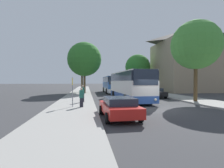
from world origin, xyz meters
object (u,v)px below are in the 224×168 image
object	(u,v)px
bus_stop_sign	(72,89)
tree_left_near	(82,60)
parked_car_right_far	(130,88)
pedestrian_waiting_near	(83,93)
tree_right_mid	(135,69)
tree_left_far	(84,59)
bus_middle	(111,84)
bus_front	(129,85)
tree_right_near	(138,67)
pedestrian_waiting_far	(81,97)
parked_car_left_curb	(119,107)
tree_right_far	(196,45)
parked_car_right_near	(155,92)

from	to	relation	value
bus_stop_sign	tree_left_near	distance (m)	21.66
parked_car_right_far	pedestrian_waiting_near	world-z (taller)	pedestrian_waiting_near
parked_car_right_far	tree_right_mid	distance (m)	8.84
tree_left_far	bus_middle	bearing A→B (deg)	27.05
bus_front	tree_right_near	bearing A→B (deg)	68.65
pedestrian_waiting_far	tree_right_near	world-z (taller)	tree_right_near
pedestrian_waiting_near	pedestrian_waiting_far	bearing A→B (deg)	89.43
bus_middle	tree_right_near	xyz separation A→B (m)	(7.12, 5.41, 4.00)
parked_car_left_curb	parked_car_right_far	bearing A→B (deg)	71.86
bus_middle	parked_car_left_curb	world-z (taller)	bus_middle
pedestrian_waiting_near	tree_left_near	bearing A→B (deg)	-88.34
tree_left_far	tree_right_mid	bearing A→B (deg)	43.36
bus_middle	tree_right_mid	xyz separation A→B (m)	(7.76, 9.65, 3.89)
bus_front	tree_right_far	bearing A→B (deg)	-25.67
parked_car_right_near	tree_left_near	world-z (taller)	tree_left_near
bus_middle	tree_left_near	bearing A→B (deg)	167.30
parked_car_left_curb	bus_middle	bearing A→B (deg)	80.54
tree_right_near	bus_stop_sign	bearing A→B (deg)	-117.92
pedestrian_waiting_near	tree_right_far	world-z (taller)	tree_right_far
bus_stop_sign	tree_left_far	xyz separation A→B (m)	(0.83, 16.95, 4.62)
bus_stop_sign	parked_car_right_far	bearing A→B (deg)	64.47
parked_car_left_curb	pedestrian_waiting_near	size ratio (longest dim) A/B	2.56
pedestrian_waiting_far	bus_stop_sign	bearing A→B (deg)	-63.88
bus_front	parked_car_right_near	world-z (taller)	bus_front
bus_front	parked_car_right_near	distance (m)	5.75
parked_car_right_far	tree_right_near	xyz separation A→B (m)	(2.47, 2.42, 5.04)
bus_front	parked_car_left_curb	world-z (taller)	bus_front
bus_middle	tree_right_near	size ratio (longest dim) A/B	1.33
bus_middle	bus_stop_sign	bearing A→B (deg)	-106.72
bus_front	bus_stop_sign	size ratio (longest dim) A/B	4.46
bus_front	pedestrian_waiting_near	world-z (taller)	bus_front
bus_middle	bus_stop_sign	distance (m)	20.64
tree_right_near	tree_right_far	bearing A→B (deg)	-90.76
bus_stop_sign	pedestrian_waiting_near	world-z (taller)	bus_stop_sign
tree_right_near	tree_right_mid	bearing A→B (deg)	81.42
parked_car_left_curb	pedestrian_waiting_far	world-z (taller)	pedestrian_waiting_far
bus_stop_sign	tree_left_far	world-z (taller)	tree_left_far
parked_car_right_far	tree_right_near	size ratio (longest dim) A/B	0.55
parked_car_right_far	tree_left_far	size ratio (longest dim) A/B	0.51
pedestrian_waiting_near	bus_middle	bearing A→B (deg)	-108.08
bus_stop_sign	tree_right_near	size ratio (longest dim) A/B	0.29
parked_car_left_curb	tree_right_near	bearing A→B (deg)	68.70
tree_left_near	pedestrian_waiting_far	bearing A→B (deg)	-88.69
bus_front	parked_car_left_curb	size ratio (longest dim) A/B	2.45
bus_front	parked_car_right_far	world-z (taller)	bus_front
tree_left_near	tree_right_mid	world-z (taller)	tree_left_near
parked_car_right_near	parked_car_right_far	size ratio (longest dim) A/B	0.99
bus_front	tree_left_near	size ratio (longest dim) A/B	1.21
parked_car_left_curb	tree_left_near	bearing A→B (deg)	94.12
tree_right_far	parked_car_left_curb	bearing A→B (deg)	-145.53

